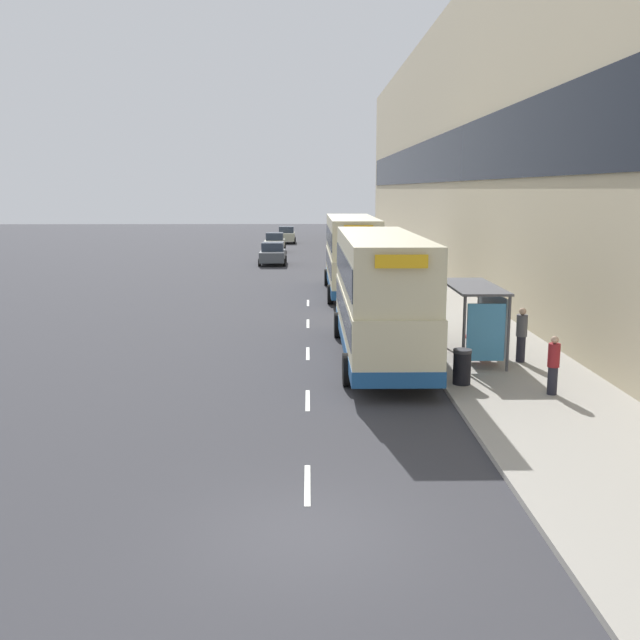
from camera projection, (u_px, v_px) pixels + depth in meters
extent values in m
plane|color=#38383D|center=(307.00, 535.00, 12.17)|extent=(220.00, 220.00, 0.00)
cube|color=#A39E93|center=(400.00, 272.00, 50.12)|extent=(5.00, 93.00, 0.14)
cube|color=#C6B793|center=(461.00, 146.00, 48.62)|extent=(3.00, 93.00, 17.45)
cube|color=black|center=(438.00, 159.00, 48.75)|extent=(0.12, 89.28, 3.14)
cube|color=silver|center=(307.00, 485.00, 14.22)|extent=(0.12, 2.00, 0.01)
cube|color=silver|center=(308.00, 400.00, 19.89)|extent=(0.12, 2.00, 0.01)
cube|color=silver|center=(308.00, 353.00, 25.55)|extent=(0.12, 2.00, 0.01)
cube|color=silver|center=(308.00, 324.00, 31.22)|extent=(0.12, 2.00, 0.01)
cube|color=silver|center=(308.00, 303.00, 36.89)|extent=(0.12, 2.00, 0.01)
cube|color=#4C4C51|center=(473.00, 286.00, 24.05)|extent=(1.60, 4.20, 0.08)
cylinder|color=#4C4C51|center=(464.00, 334.00, 22.30)|extent=(0.10, 0.10, 2.40)
cylinder|color=#4C4C51|center=(441.00, 312.00, 26.23)|extent=(0.10, 0.10, 2.40)
cylinder|color=#4C4C51|center=(508.00, 334.00, 22.32)|extent=(0.10, 0.10, 2.40)
cylinder|color=#4C4C51|center=(478.00, 312.00, 26.26)|extent=(0.10, 0.10, 2.40)
cube|color=#99A8B2|center=(491.00, 319.00, 24.27)|extent=(0.04, 3.68, 1.92)
cube|color=#3F8CBF|center=(486.00, 332.00, 22.36)|extent=(1.19, 0.10, 1.82)
cube|color=maroon|center=(478.00, 344.00, 24.42)|extent=(0.36, 2.80, 0.08)
cube|color=beige|center=(380.00, 319.00, 24.50)|extent=(2.55, 10.96, 1.85)
cube|color=beige|center=(380.00, 264.00, 24.16)|extent=(2.50, 10.63, 1.95)
cube|color=#1E518C|center=(379.00, 339.00, 24.63)|extent=(2.58, 11.01, 0.45)
cube|color=#2D3847|center=(380.00, 308.00, 24.44)|extent=(2.58, 10.30, 0.81)
cube|color=#2D3847|center=(380.00, 267.00, 24.18)|extent=(2.55, 10.30, 0.94)
cube|color=yellow|center=(401.00, 261.00, 18.68)|extent=(1.40, 0.08, 0.36)
cylinder|color=black|center=(338.00, 325.00, 28.31)|extent=(0.30, 1.00, 1.00)
cylinder|color=black|center=(402.00, 325.00, 28.35)|extent=(0.30, 1.00, 1.00)
cylinder|color=black|center=(348.00, 369.00, 21.31)|extent=(0.30, 1.00, 1.00)
cylinder|color=black|center=(433.00, 369.00, 21.35)|extent=(0.30, 1.00, 1.00)
cube|color=beige|center=(351.00, 269.00, 39.76)|extent=(2.55, 10.95, 1.85)
cube|color=beige|center=(352.00, 235.00, 39.41)|extent=(2.50, 10.62, 1.95)
cube|color=#1E518C|center=(351.00, 281.00, 39.88)|extent=(2.58, 11.00, 0.45)
cube|color=#2D3847|center=(351.00, 262.00, 39.69)|extent=(2.58, 10.29, 0.81)
cube|color=#2D3847|center=(352.00, 237.00, 39.43)|extent=(2.55, 10.29, 0.94)
cube|color=yellow|center=(359.00, 229.00, 33.94)|extent=(1.40, 0.08, 0.36)
cylinder|color=black|center=(327.00, 277.00, 43.56)|extent=(0.30, 1.00, 1.00)
cylinder|color=black|center=(368.00, 277.00, 43.60)|extent=(0.30, 1.00, 1.00)
cylinder|color=black|center=(330.00, 294.00, 36.57)|extent=(0.30, 1.00, 1.00)
cylinder|color=black|center=(380.00, 294.00, 36.61)|extent=(0.30, 1.00, 1.00)
cube|color=#B7B799|center=(286.00, 237.00, 77.75)|extent=(1.79, 3.92, 0.82)
cube|color=#2D3847|center=(286.00, 230.00, 77.81)|extent=(1.58, 1.88, 0.67)
cylinder|color=black|center=(294.00, 241.00, 76.64)|extent=(0.20, 0.60, 0.60)
cylinder|color=black|center=(278.00, 241.00, 76.61)|extent=(0.20, 0.60, 0.60)
cylinder|color=black|center=(295.00, 240.00, 79.03)|extent=(0.20, 0.60, 0.60)
cylinder|color=black|center=(279.00, 240.00, 79.01)|extent=(0.20, 0.60, 0.60)
cube|color=#B7B799|center=(275.00, 244.00, 66.60)|extent=(1.79, 3.81, 0.83)
cube|color=#2D3847|center=(275.00, 236.00, 66.65)|extent=(1.58, 1.83, 0.68)
cylinder|color=black|center=(284.00, 250.00, 65.53)|extent=(0.20, 0.60, 0.60)
cylinder|color=black|center=(264.00, 250.00, 65.50)|extent=(0.20, 0.60, 0.60)
cylinder|color=black|center=(285.00, 248.00, 67.85)|extent=(0.20, 0.60, 0.60)
cylinder|color=black|center=(266.00, 248.00, 67.82)|extent=(0.20, 0.60, 0.60)
cube|color=#4C5156|center=(273.00, 256.00, 55.52)|extent=(1.90, 4.06, 0.78)
cube|color=#2D3847|center=(273.00, 246.00, 55.59)|extent=(1.67, 1.95, 0.64)
cylinder|color=black|center=(284.00, 262.00, 54.36)|extent=(0.20, 0.60, 0.60)
cylinder|color=black|center=(260.00, 262.00, 54.33)|extent=(0.20, 0.60, 0.60)
cylinder|color=black|center=(285.00, 259.00, 56.84)|extent=(0.20, 0.60, 0.60)
cylinder|color=black|center=(262.00, 259.00, 56.81)|extent=(0.20, 0.60, 0.60)
cylinder|color=#23232D|center=(521.00, 349.00, 23.71)|extent=(0.30, 0.30, 0.87)
cylinder|color=#4C4C51|center=(522.00, 326.00, 23.56)|extent=(0.36, 0.36, 0.72)
sphere|color=tan|center=(523.00, 311.00, 23.47)|extent=(0.24, 0.24, 0.24)
cylinder|color=#23232D|center=(491.00, 342.00, 24.98)|extent=(0.26, 0.26, 0.76)
cylinder|color=#337260|center=(492.00, 323.00, 24.85)|extent=(0.32, 0.32, 0.63)
sphere|color=tan|center=(492.00, 311.00, 24.77)|extent=(0.21, 0.21, 0.21)
cylinder|color=#23232D|center=(552.00, 381.00, 19.94)|extent=(0.27, 0.27, 0.80)
cylinder|color=maroon|center=(554.00, 355.00, 19.81)|extent=(0.33, 0.33, 0.66)
sphere|color=tan|center=(555.00, 340.00, 19.73)|extent=(0.22, 0.22, 0.22)
cylinder|color=#23232D|center=(480.00, 332.00, 26.85)|extent=(0.27, 0.27, 0.78)
cylinder|color=#4C4C51|center=(481.00, 313.00, 26.72)|extent=(0.32, 0.32, 0.65)
sphere|color=tan|center=(482.00, 302.00, 26.64)|extent=(0.21, 0.21, 0.21)
cylinder|color=black|center=(462.00, 368.00, 20.98)|extent=(0.52, 0.52, 0.95)
cylinder|color=#2D2D33|center=(463.00, 351.00, 20.88)|extent=(0.55, 0.55, 0.10)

